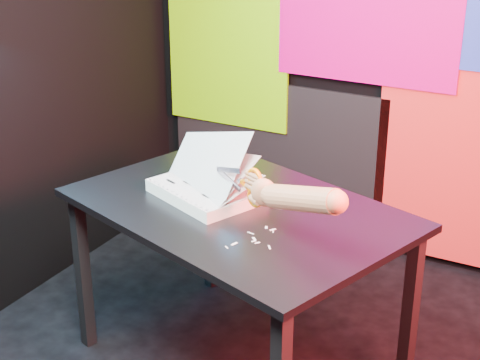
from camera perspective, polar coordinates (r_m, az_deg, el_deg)
The scene contains 7 objects.
room at distance 2.35m, azimuth 3.86°, elevation 8.12°, with size 3.01×3.01×2.71m.
backdrop at distance 3.77m, azimuth 14.05°, elevation 6.90°, with size 2.88×0.05×2.08m.
work_table at distance 2.88m, azimuth -0.16°, elevation -3.51°, with size 1.48×1.20×0.75m.
printout_stack at distance 2.92m, azimuth -2.66°, elevation -0.75°, with size 0.49×0.43×0.31m.
scissors at distance 2.65m, azimuth 0.90°, elevation -0.49°, with size 0.25×0.12×0.15m.
hand_forearm at distance 2.47m, azimuth 4.37°, elevation -1.36°, with size 0.45×0.24×0.19m.
paper_clippings at distance 2.60m, azimuth 1.27°, elevation -4.51°, with size 0.15×0.22×0.00m.
Camera 1 is at (0.95, -2.07, 1.94)m, focal length 55.00 mm.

